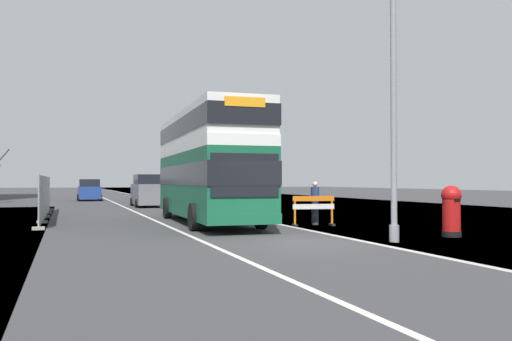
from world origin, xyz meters
The scene contains 10 objects.
ground centered at (0.53, 0.09, -0.05)m, with size 140.00×280.00×0.10m.
double_decker_bus centered at (-0.79, 7.95, 2.49)m, with size 3.09×11.64×4.69m.
lamppost_foreground centered at (2.56, -0.94, 4.26)m, with size 0.29×0.70×8.99m.
red_pillar_postbox centered at (5.16, -0.27, 0.90)m, with size 0.63×0.63×1.65m.
roadworks_barrier centered at (2.79, 4.99, 0.76)m, with size 1.72×0.68×1.19m.
construction_site_fence centered at (-7.45, 13.51, 0.99)m, with size 0.44×13.80×2.06m.
car_oncoming_near centered at (-1.14, 23.43, 1.06)m, with size 1.98×4.57×2.24m.
car_receding_mid centered at (-0.28, 30.05, 0.95)m, with size 2.08×4.16×2.04m.
car_receding_far centered at (-4.46, 37.09, 0.92)m, with size 2.10×4.42×1.95m.
pedestrian_at_kerb centered at (3.11, 5.51, 0.89)m, with size 0.34×0.34×1.77m.
Camera 1 is at (-6.54, -14.52, 1.79)m, focal length 37.90 mm.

